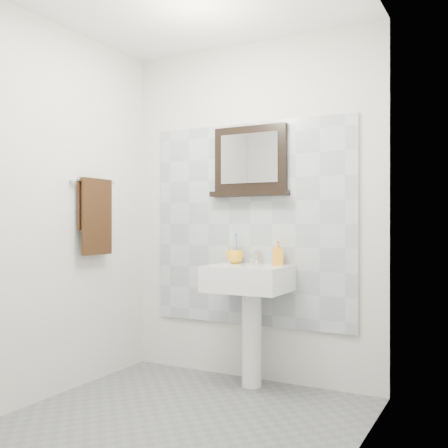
# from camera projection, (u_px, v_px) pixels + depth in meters

# --- Properties ---
(floor) EXTENTS (2.00, 2.20, 0.01)m
(floor) POSITION_uv_depth(u_px,v_px,m) (169.00, 429.00, 2.93)
(floor) COLOR slate
(floor) RESTS_ON ground
(back_wall) EXTENTS (2.00, 0.01, 2.50)m
(back_wall) POSITION_uv_depth(u_px,v_px,m) (251.00, 210.00, 3.90)
(back_wall) COLOR silver
(back_wall) RESTS_ON ground
(front_wall) EXTENTS (2.00, 0.01, 2.50)m
(front_wall) POSITION_uv_depth(u_px,v_px,m) (4.00, 198.00, 1.96)
(front_wall) COLOR silver
(front_wall) RESTS_ON ground
(left_wall) EXTENTS (0.01, 2.20, 2.50)m
(left_wall) POSITION_uv_depth(u_px,v_px,m) (40.00, 209.00, 3.40)
(left_wall) COLOR silver
(left_wall) RESTS_ON ground
(right_wall) EXTENTS (0.01, 2.20, 2.50)m
(right_wall) POSITION_uv_depth(u_px,v_px,m) (346.00, 203.00, 2.46)
(right_wall) COLOR silver
(right_wall) RESTS_ON ground
(splashback) EXTENTS (1.60, 0.02, 1.50)m
(splashback) POSITION_uv_depth(u_px,v_px,m) (251.00, 224.00, 3.89)
(splashback) COLOR #AAB3B8
(splashback) RESTS_ON back_wall
(pedestal_sink) EXTENTS (0.55, 0.44, 0.96)m
(pedestal_sink) POSITION_uv_depth(u_px,v_px,m) (249.00, 292.00, 3.66)
(pedestal_sink) COLOR white
(pedestal_sink) RESTS_ON ground
(toothbrush_cup) EXTENTS (0.16, 0.16, 0.10)m
(toothbrush_cup) POSITION_uv_depth(u_px,v_px,m) (235.00, 257.00, 3.84)
(toothbrush_cup) COLOR yellow
(toothbrush_cup) RESTS_ON pedestal_sink
(toothbrushes) EXTENTS (0.05, 0.04, 0.21)m
(toothbrushes) POSITION_uv_depth(u_px,v_px,m) (235.00, 247.00, 3.84)
(toothbrushes) COLOR white
(toothbrushes) RESTS_ON toothbrush_cup
(soap_dispenser) EXTENTS (0.10, 0.10, 0.17)m
(soap_dispenser) POSITION_uv_depth(u_px,v_px,m) (278.00, 253.00, 3.69)
(soap_dispenser) COLOR orange
(soap_dispenser) RESTS_ON pedestal_sink
(framed_mirror) EXTENTS (0.61, 0.11, 0.52)m
(framed_mirror) POSITION_uv_depth(u_px,v_px,m) (250.00, 163.00, 3.86)
(framed_mirror) COLOR black
(framed_mirror) RESTS_ON back_wall
(towel_bar) EXTENTS (0.07, 0.40, 0.03)m
(towel_bar) POSITION_uv_depth(u_px,v_px,m) (95.00, 181.00, 3.78)
(towel_bar) COLOR silver
(towel_bar) RESTS_ON left_wall
(hand_towel) EXTENTS (0.06, 0.30, 0.55)m
(hand_towel) POSITION_uv_depth(u_px,v_px,m) (95.00, 210.00, 3.77)
(hand_towel) COLOR black
(hand_towel) RESTS_ON towel_bar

